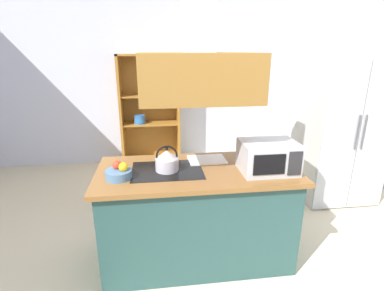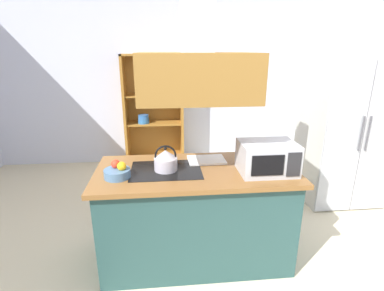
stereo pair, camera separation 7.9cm
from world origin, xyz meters
TOP-DOWN VIEW (x-y plane):
  - ground_plane at (0.00, 0.00)m, footprint 7.80×7.80m
  - wall_back at (0.00, 3.00)m, footprint 6.00×0.12m
  - kitchen_island at (0.08, 0.32)m, footprint 1.73×0.82m
  - range_hood at (0.08, 0.32)m, footprint 0.90×0.70m
  - refrigerator at (2.04, 1.32)m, footprint 0.90×0.78m
  - dish_cabinet at (-0.35, 2.78)m, footprint 0.95×0.40m
  - kettle at (-0.18, 0.32)m, footprint 0.20×0.20m
  - cutting_board at (0.19, 0.50)m, footprint 0.35×0.25m
  - microwave at (0.66, 0.19)m, footprint 0.46×0.35m
  - fruit_bowl at (-0.57, 0.21)m, footprint 0.21×0.21m

SIDE VIEW (x-z plane):
  - ground_plane at x=0.00m, z-range 0.00..0.00m
  - kitchen_island at x=0.08m, z-range 0.00..0.90m
  - dish_cabinet at x=-0.35m, z-range -0.10..1.72m
  - refrigerator at x=2.04m, z-range 0.00..1.80m
  - cutting_board at x=0.19m, z-range 0.90..0.92m
  - fruit_bowl at x=-0.57m, z-range 0.88..1.02m
  - kettle at x=-0.18m, z-range 0.88..1.10m
  - microwave at x=0.66m, z-range 0.90..1.16m
  - wall_back at x=0.00m, z-range 0.00..2.70m
  - range_hood at x=0.08m, z-range 1.19..2.39m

